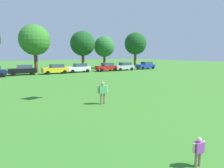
# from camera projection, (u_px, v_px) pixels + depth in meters

# --- Properties ---
(ground_plane) EXTENTS (160.00, 160.00, 0.00)m
(ground_plane) POSITION_uv_depth(u_px,v_px,m) (34.00, 79.00, 27.14)
(ground_plane) COLOR #387528
(child_kite_flyer) EXTENTS (0.46, 0.22, 0.97)m
(child_kite_flyer) POSITION_uv_depth(u_px,v_px,m) (199.00, 149.00, 6.00)
(child_kite_flyer) COLOR #8C7259
(child_kite_flyer) RESTS_ON ground
(adult_bystander) EXTENTS (0.75, 0.37, 1.58)m
(adult_bystander) POSITION_uv_depth(u_px,v_px,m) (103.00, 91.00, 13.49)
(adult_bystander) COLOR #8C7259
(adult_bystander) RESTS_ON ground
(parked_car_black_2) EXTENTS (4.30, 2.02, 1.68)m
(parked_car_black_2) POSITION_uv_depth(u_px,v_px,m) (23.00, 70.00, 32.19)
(parked_car_black_2) COLOR black
(parked_car_black_2) RESTS_ON ground
(parked_car_yellow_3) EXTENTS (4.30, 2.02, 1.68)m
(parked_car_yellow_3) POSITION_uv_depth(u_px,v_px,m) (55.00, 69.00, 34.09)
(parked_car_yellow_3) COLOR yellow
(parked_car_yellow_3) RESTS_ON ground
(parked_car_white_4) EXTENTS (4.30, 2.02, 1.68)m
(parked_car_white_4) POSITION_uv_depth(u_px,v_px,m) (79.00, 68.00, 36.66)
(parked_car_white_4) COLOR white
(parked_car_white_4) RESTS_ON ground
(parked_car_red_5) EXTENTS (4.30, 2.02, 1.68)m
(parked_car_red_5) POSITION_uv_depth(u_px,v_px,m) (107.00, 67.00, 39.32)
(parked_car_red_5) COLOR red
(parked_car_red_5) RESTS_ON ground
(parked_car_silver_6) EXTENTS (4.30, 2.02, 1.68)m
(parked_car_silver_6) POSITION_uv_depth(u_px,v_px,m) (124.00, 66.00, 41.06)
(parked_car_silver_6) COLOR silver
(parked_car_silver_6) RESTS_ON ground
(parked_car_blue_7) EXTENTS (4.30, 2.02, 1.68)m
(parked_car_blue_7) POSITION_uv_depth(u_px,v_px,m) (146.00, 65.00, 44.55)
(parked_car_blue_7) COLOR #1E38AD
(parked_car_blue_7) RESTS_ON ground
(tree_center_left) EXTENTS (5.72, 5.72, 8.91)m
(tree_center_left) POSITION_uv_depth(u_px,v_px,m) (35.00, 40.00, 36.47)
(tree_center_left) COLOR brown
(tree_center_left) RESTS_ON ground
(tree_center_right) EXTENTS (5.38, 5.38, 8.38)m
(tree_center_right) POSITION_uv_depth(u_px,v_px,m) (83.00, 44.00, 42.29)
(tree_center_right) COLOR brown
(tree_center_right) RESTS_ON ground
(tree_right) EXTENTS (4.89, 4.89, 7.62)m
(tree_right) POSITION_uv_depth(u_px,v_px,m) (104.00, 47.00, 46.37)
(tree_right) COLOR brown
(tree_right) RESTS_ON ground
(tree_far_right) EXTENTS (5.80, 5.80, 9.03)m
(tree_far_right) POSITION_uv_depth(u_px,v_px,m) (135.00, 44.00, 51.19)
(tree_far_right) COLOR brown
(tree_far_right) RESTS_ON ground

